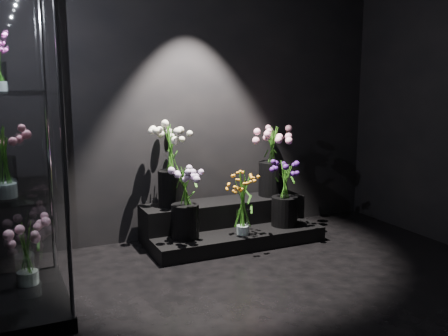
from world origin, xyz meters
TOP-DOWN VIEW (x-y plane):
  - floor at (0.00, 0.00)m, footprint 4.00×4.00m
  - wall_back at (0.00, 2.00)m, footprint 4.00×0.00m
  - display_riser at (0.21, 1.67)m, footprint 1.63×0.72m
  - display_case at (-1.69, 0.90)m, footprint 0.58×0.96m
  - bouquet_orange_bells at (0.21, 1.37)m, footprint 0.27×0.27m
  - bouquet_lilac at (-0.30, 1.49)m, footprint 0.45×0.45m
  - bouquet_purple at (0.70, 1.45)m, footprint 0.39×0.39m
  - bouquet_cream_roses at (-0.32, 1.80)m, footprint 0.42×0.42m
  - bouquet_pink_roses at (0.74, 1.77)m, footprint 0.47×0.47m
  - bouquet_case_pink at (-1.74, 0.69)m, footprint 0.37×0.37m
  - bouquet_case_base_pink at (-1.64, 1.09)m, footprint 0.35×0.35m

SIDE VIEW (x-z plane):
  - floor at x=0.00m, z-range 0.00..0.00m
  - display_riser at x=0.21m, z-range -0.03..0.33m
  - bouquet_case_base_pink at x=-1.64m, z-range 0.11..0.58m
  - bouquet_orange_bells at x=0.21m, z-range 0.15..0.72m
  - bouquet_purple at x=0.70m, z-range 0.16..0.78m
  - bouquet_lilac at x=-0.30m, z-range 0.18..0.86m
  - bouquet_pink_roses at x=0.74m, z-range 0.41..1.10m
  - bouquet_cream_roses at x=-0.32m, z-range 0.42..1.18m
  - bouquet_case_pink at x=-1.74m, z-range 0.84..1.27m
  - display_case at x=-1.69m, z-range 0.00..2.12m
  - wall_back at x=0.00m, z-range -0.60..3.40m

